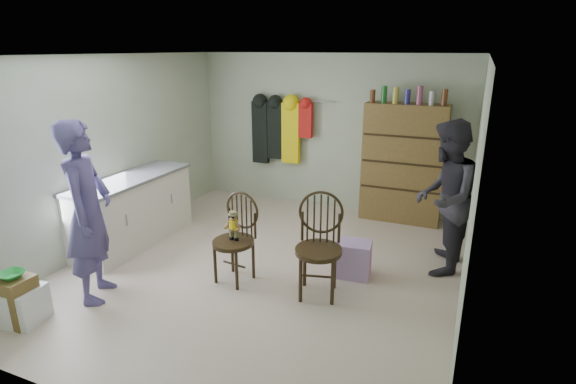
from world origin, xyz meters
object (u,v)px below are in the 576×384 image
at_px(chair_far, 319,241).
at_px(dresser, 403,163).
at_px(chair_front, 236,233).
at_px(counter, 133,210).

xyz_separation_m(chair_far, dresser, (0.44, 2.56, 0.31)).
height_order(chair_front, chair_far, chair_far).
height_order(counter, chair_far, chair_far).
relative_size(counter, chair_front, 1.80).
xyz_separation_m(counter, dresser, (3.20, 2.30, 0.44)).
bearing_deg(dresser, chair_front, -118.01).
relative_size(chair_far, dresser, 0.55).
bearing_deg(chair_front, chair_far, 13.22).
bearing_deg(chair_front, dresser, 70.27).
bearing_deg(chair_far, dresser, 66.60).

